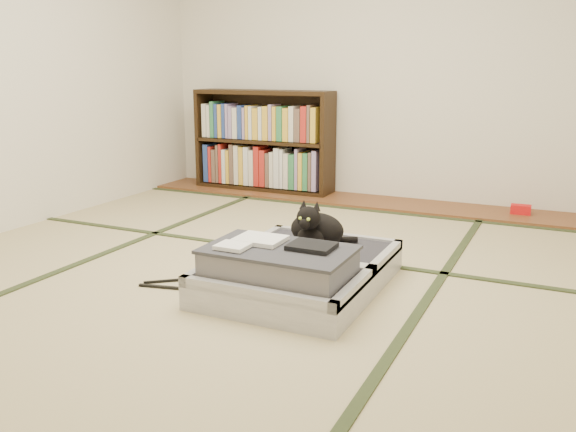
% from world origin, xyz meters
% --- Properties ---
extents(floor, '(4.50, 4.50, 0.00)m').
position_xyz_m(floor, '(0.00, 0.00, 0.00)').
color(floor, tan).
rests_on(floor, ground).
extents(wood_strip, '(4.00, 0.50, 0.02)m').
position_xyz_m(wood_strip, '(0.00, 2.00, 0.01)').
color(wood_strip, brown).
rests_on(wood_strip, ground).
extents(red_item, '(0.15, 0.10, 0.07)m').
position_xyz_m(red_item, '(1.27, 2.03, 0.06)').
color(red_item, red).
rests_on(red_item, wood_strip).
extents(room_shell, '(4.50, 4.50, 4.50)m').
position_xyz_m(room_shell, '(0.00, 0.00, 1.46)').
color(room_shell, white).
rests_on(room_shell, ground).
extents(tatami_borders, '(4.00, 4.50, 0.01)m').
position_xyz_m(tatami_borders, '(0.00, 0.49, 0.00)').
color(tatami_borders, '#2D381E').
rests_on(tatami_borders, ground).
extents(bookcase, '(1.31, 0.30, 0.92)m').
position_xyz_m(bookcase, '(-1.01, 2.07, 0.45)').
color(bookcase, black).
rests_on(bookcase, wood_strip).
extents(suitcase, '(0.80, 1.07, 0.32)m').
position_xyz_m(suitcase, '(0.35, -0.18, 0.11)').
color(suitcase, '#B9B9BE').
rests_on(suitcase, floor).
extents(cat, '(0.36, 0.36, 0.29)m').
position_xyz_m(cat, '(0.33, 0.11, 0.26)').
color(cat, black).
rests_on(cat, suitcase).
extents(cable_coil, '(0.11, 0.11, 0.03)m').
position_xyz_m(cable_coil, '(0.51, 0.13, 0.17)').
color(cable_coil, white).
rests_on(cable_coil, suitcase).
extents(hanger, '(0.40, 0.22, 0.01)m').
position_xyz_m(hanger, '(-0.24, -0.42, 0.01)').
color(hanger, black).
rests_on(hanger, floor).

